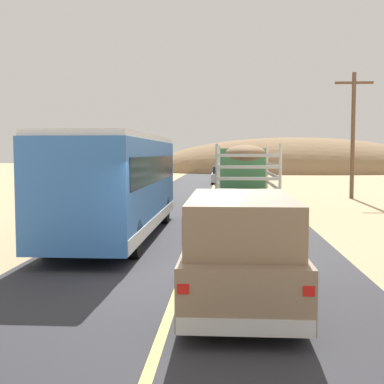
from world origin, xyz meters
name	(u,v)px	position (x,y,z in m)	size (l,w,h in m)	color
ground_plane	(179,288)	(0.00, 0.00, 0.00)	(240.00, 240.00, 0.00)	tan
road_surface	(179,288)	(0.00, 0.00, 0.01)	(8.00, 120.00, 0.02)	#2D2D33
road_centre_line	(179,287)	(0.00, 0.00, 0.02)	(0.16, 117.60, 0.00)	#D8CC4C
suv_near	(241,245)	(1.19, -1.11, 1.09)	(1.90, 4.62, 1.93)	#8C7259
livestock_truck	(243,171)	(1.79, 15.84, 1.79)	(2.53, 9.70, 3.02)	#3F7F4C
bus	(118,183)	(-2.48, 6.00, 1.75)	(2.54, 10.00, 3.21)	#3872C6
car_far	(222,176)	(0.61, 35.35, 0.69)	(1.80, 4.40, 1.46)	silver
power_pole_mid	(353,131)	(8.38, 20.85, 3.97)	(2.20, 0.24, 7.37)	brown
boulder_near_shoulder	(25,179)	(-16.67, 34.14, 0.36)	(1.15, 1.46, 0.72)	gray
distant_hill	(293,171)	(10.86, 66.06, 0.00)	(42.15, 25.81, 9.85)	#957553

